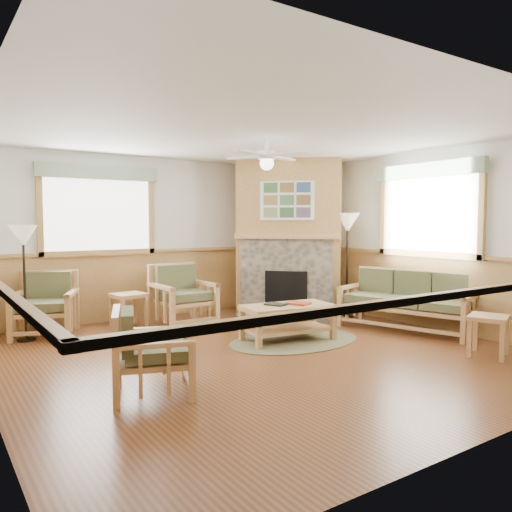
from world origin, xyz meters
TOP-DOWN VIEW (x-y plane):
  - floor at (0.00, 0.00)m, footprint 6.00×6.00m
  - ceiling at (0.00, 0.00)m, footprint 6.00×6.00m
  - wall_back at (0.00, 3.00)m, footprint 6.00×0.02m
  - wall_front at (0.00, -3.00)m, footprint 6.00×0.02m
  - wall_right at (3.00, 0.00)m, footprint 0.02×6.00m
  - wainscot at (0.00, 0.00)m, footprint 6.00×6.00m
  - fireplace at (2.05, 2.05)m, footprint 3.11×3.11m
  - window_back at (-1.10, 2.96)m, footprint 1.90×0.16m
  - window_right at (2.96, -0.20)m, footprint 0.16×1.90m
  - ceiling_fan at (0.30, 0.30)m, footprint 1.59×1.59m
  - sofa at (2.55, -0.15)m, footprint 2.07×1.33m
  - armchair_back_left at (-2.03, 2.47)m, footprint 1.06×1.06m
  - armchair_back_right at (-0.05, 2.09)m, footprint 0.87×0.87m
  - armchair_left at (-1.67, -0.63)m, footprint 0.93×0.93m
  - coffee_table at (0.67, 0.32)m, footprint 1.30×0.78m
  - end_table_chairs at (-0.83, 2.39)m, footprint 0.52×0.50m
  - end_table_sofa at (2.20, -1.66)m, footprint 0.57×0.56m
  - footstool at (0.99, 0.90)m, footprint 0.53×0.53m
  - braided_rug at (0.73, 0.25)m, footprint 2.45×2.45m
  - floor_lamp_left at (-2.31, 2.30)m, footprint 0.37×0.37m
  - floor_lamp_right at (2.55, 1.12)m, footprint 0.50×0.50m
  - book_red at (0.82, 0.27)m, footprint 0.32×0.36m
  - book_dark at (0.52, 0.39)m, footprint 0.29×0.33m

SIDE VIEW (x-z plane):
  - floor at x=0.00m, z-range -0.01..0.00m
  - braided_rug at x=0.73m, z-range 0.00..0.01m
  - footstool at x=0.99m, z-range 0.00..0.39m
  - coffee_table at x=0.67m, z-range 0.00..0.49m
  - end_table_sofa at x=2.20m, z-range 0.00..0.50m
  - end_table_chairs at x=-0.83m, z-range 0.00..0.52m
  - armchair_left at x=-1.67m, z-range 0.00..0.81m
  - sofa at x=2.55m, z-range 0.00..0.88m
  - armchair_back_left at x=-2.03m, z-range 0.00..0.90m
  - armchair_back_right at x=-0.05m, z-range 0.00..0.94m
  - book_dark at x=0.52m, z-range 0.50..0.53m
  - book_red at x=0.82m, z-range 0.51..0.54m
  - wainscot at x=0.00m, z-range 0.00..1.10m
  - floor_lamp_left at x=-2.31m, z-range 0.00..1.59m
  - floor_lamp_right at x=2.55m, z-range 0.00..1.78m
  - wall_back at x=0.00m, z-range 0.00..2.70m
  - wall_front at x=0.00m, z-range 0.00..2.70m
  - wall_right at x=3.00m, z-range 0.00..2.70m
  - fireplace at x=2.05m, z-range 0.00..2.70m
  - window_back at x=-1.10m, z-range 1.78..3.28m
  - window_right at x=2.96m, z-range 1.78..3.28m
  - ceiling_fan at x=0.30m, z-range 2.48..2.84m
  - ceiling at x=0.00m, z-range 2.70..2.71m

